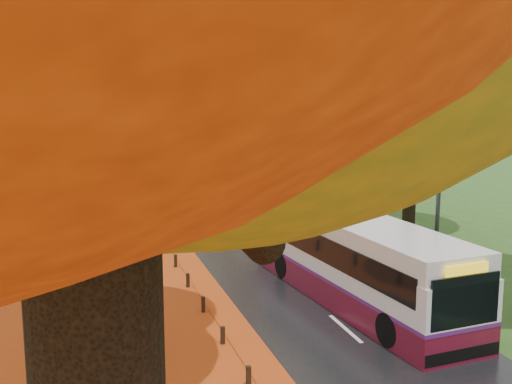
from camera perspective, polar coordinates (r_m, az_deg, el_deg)
name	(u,v)px	position (r m, az deg, el deg)	size (l,w,h in m)	color
road	(207,208)	(36.88, -4.38, -1.47)	(6.50, 90.00, 0.04)	black
centre_line	(207,208)	(36.87, -4.38, -1.43)	(0.12, 90.00, 0.01)	silver
leaf_verge	(42,218)	(36.11, -18.48, -2.21)	(12.00, 90.00, 0.02)	maroon
leaf_drift	(154,211)	(36.37, -9.08, -1.69)	(0.90, 90.00, 0.01)	#BA4913
trees_left	(68,38)	(37.50, -16.35, 12.97)	(9.20, 74.00, 13.88)	black
trees_right	(314,40)	(40.19, 5.18, 13.30)	(9.30, 74.20, 13.96)	black
bollard_row	(235,354)	(17.04, -1.91, -14.23)	(0.11, 23.51, 0.52)	black
streetlamp_near	(434,158)	(21.84, 15.51, 2.91)	(2.45, 0.18, 8.00)	#333538
streetlamp_mid	(249,120)	(42.06, -0.63, 6.40)	(2.45, 0.18, 8.00)	#333538
streetlamp_far	(187,107)	(63.47, -6.16, 7.48)	(2.45, 0.18, 8.00)	#333538
bus	(355,258)	(21.33, 8.81, -5.80)	(3.54, 10.83, 2.80)	#570D1F
car_white	(152,181)	(42.73, -9.25, 0.94)	(1.61, 4.00, 1.36)	silver
car_silver	(139,167)	(49.58, -10.39, 2.16)	(1.52, 4.36, 1.44)	#A2A4AA
car_dark	(128,157)	(57.56, -11.27, 3.07)	(1.73, 4.25, 1.23)	black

